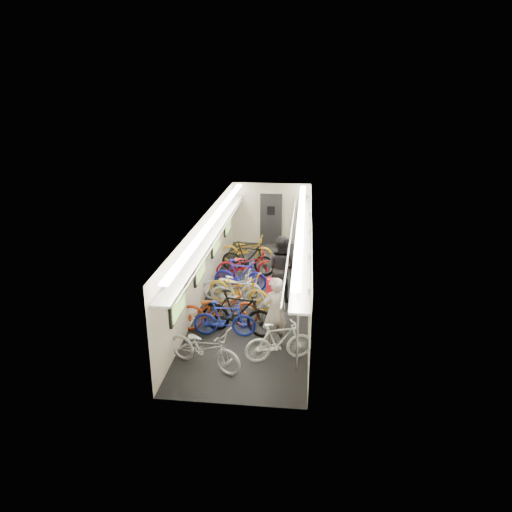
% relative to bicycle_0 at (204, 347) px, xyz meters
% --- Properties ---
extents(train_car_shell, '(10.00, 10.00, 10.00)m').
position_rel_bicycle_0_xyz_m(train_car_shell, '(0.37, 4.51, 1.18)').
color(train_car_shell, black).
rests_on(train_car_shell, ground).
extents(bicycle_0, '(1.93, 1.30, 0.96)m').
position_rel_bicycle_0_xyz_m(bicycle_0, '(0.00, 0.00, 0.00)').
color(bicycle_0, '#ABABAF').
rests_on(bicycle_0, ground).
extents(bicycle_1, '(1.55, 0.47, 0.93)m').
position_rel_bicycle_0_xyz_m(bicycle_1, '(0.19, 1.38, -0.02)').
color(bicycle_1, '#1C2CAB').
rests_on(bicycle_1, ground).
extents(bicycle_2, '(2.20, 1.20, 1.09)m').
position_rel_bicycle_0_xyz_m(bicycle_2, '(-0.03, 1.71, 0.07)').
color(bicycle_2, '#92310F').
rests_on(bicycle_2, ground).
extents(bicycle_3, '(2.01, 0.92, 1.17)m').
position_rel_bicycle_0_xyz_m(bicycle_3, '(0.51, 1.51, 0.10)').
color(bicycle_3, black).
rests_on(bicycle_3, ground).
extents(bicycle_4, '(2.06, 1.40, 1.02)m').
position_rel_bicycle_0_xyz_m(bicycle_4, '(0.30, 3.03, 0.03)').
color(bicycle_4, gold).
rests_on(bicycle_4, ground).
extents(bicycle_5, '(1.60, 0.67, 0.93)m').
position_rel_bicycle_0_xyz_m(bicycle_5, '(0.28, 2.93, -0.01)').
color(bicycle_5, silver).
rests_on(bicycle_5, ground).
extents(bicycle_6, '(1.82, 0.77, 0.93)m').
position_rel_bicycle_0_xyz_m(bicycle_6, '(0.05, 3.35, -0.01)').
color(bicycle_6, '#B0AFB4').
rests_on(bicycle_6, ground).
extents(bicycle_7, '(1.66, 0.58, 0.98)m').
position_rel_bicycle_0_xyz_m(bicycle_7, '(0.18, 4.14, 0.01)').
color(bicycle_7, '#1D20AE').
rests_on(bicycle_7, ground).
extents(bicycle_8, '(2.05, 1.05, 1.03)m').
position_rel_bicycle_0_xyz_m(bicycle_8, '(0.28, 4.95, 0.03)').
color(bicycle_8, maroon).
rests_on(bicycle_8, ground).
extents(bicycle_9, '(1.90, 0.87, 1.10)m').
position_rel_bicycle_0_xyz_m(bicycle_9, '(0.24, 5.45, 0.07)').
color(bicycle_9, black).
rests_on(bicycle_9, ground).
extents(bicycle_10, '(1.89, 0.77, 0.97)m').
position_rel_bicycle_0_xyz_m(bicycle_10, '(0.07, 6.50, 0.00)').
color(bicycle_10, gold).
rests_on(bicycle_10, ground).
extents(bicycle_11, '(1.60, 0.90, 0.93)m').
position_rel_bicycle_0_xyz_m(bicycle_11, '(1.58, 0.45, -0.02)').
color(bicycle_11, white).
rests_on(bicycle_11, ground).
extents(passenger_near, '(0.76, 0.68, 1.74)m').
position_rel_bicycle_0_xyz_m(passenger_near, '(1.43, 1.03, 0.39)').
color(passenger_near, gray).
rests_on(passenger_near, ground).
extents(passenger_mid, '(1.14, 1.06, 1.88)m').
position_rel_bicycle_0_xyz_m(passenger_mid, '(1.42, 3.73, 0.46)').
color(passenger_mid, black).
rests_on(passenger_mid, ground).
extents(backpack, '(0.28, 0.19, 0.38)m').
position_rel_bicycle_0_xyz_m(backpack, '(1.33, 1.61, 0.80)').
color(backpack, red).
rests_on(backpack, passenger_near).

